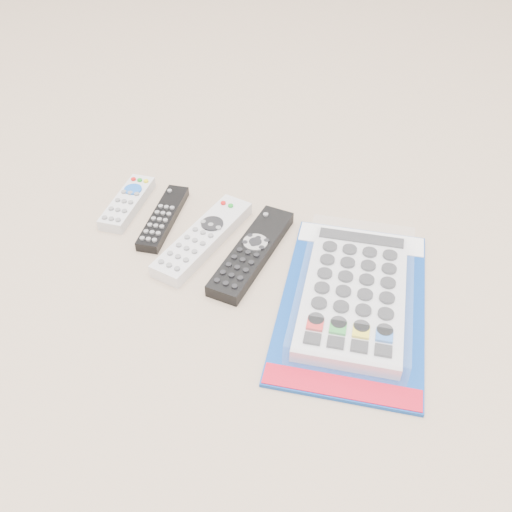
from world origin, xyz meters
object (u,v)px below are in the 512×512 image
at_px(remote_small_grey, 127,203).
at_px(remote_slim_black, 163,218).
at_px(remote_large_black, 252,252).
at_px(remote_silver_dvd, 203,238).
at_px(jumbo_remote_packaged, 354,293).

xyz_separation_m(remote_small_grey, remote_slim_black, (0.08, -0.01, -0.00)).
distance_m(remote_small_grey, remote_large_black, 0.26).
relative_size(remote_silver_dvd, jumbo_remote_packaged, 0.60).
height_order(remote_slim_black, jumbo_remote_packaged, jumbo_remote_packaged).
bearing_deg(remote_large_black, remote_silver_dvd, -178.06).
xyz_separation_m(remote_small_grey, remote_silver_dvd, (0.17, -0.04, 0.00)).
bearing_deg(remote_large_black, remote_small_grey, 174.19).
distance_m(remote_large_black, jumbo_remote_packaged, 0.18).
bearing_deg(remote_small_grey, jumbo_remote_packaged, -16.97).
bearing_deg(remote_slim_black, remote_silver_dvd, -25.40).
bearing_deg(jumbo_remote_packaged, remote_small_grey, 160.49).
bearing_deg(jumbo_remote_packaged, remote_silver_dvd, 162.34).
bearing_deg(remote_silver_dvd, remote_large_black, 7.51).
xyz_separation_m(remote_small_grey, remote_large_black, (0.25, -0.04, 0.00)).
bearing_deg(remote_small_grey, remote_large_black, -15.89).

